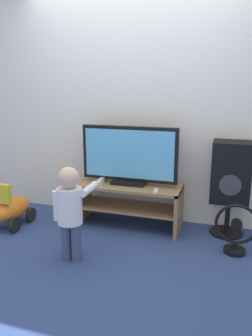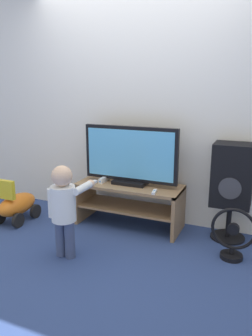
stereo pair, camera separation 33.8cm
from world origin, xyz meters
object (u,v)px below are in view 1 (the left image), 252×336
at_px(remote_primary, 156,191).
at_px(ride_on_toy, 12,209).
at_px(floor_fan, 236,231).
at_px(television, 129,156).
at_px(child, 71,206).
at_px(speaker_tower, 231,175).
at_px(game_console, 102,180).

height_order(remote_primary, ride_on_toy, ride_on_toy).
height_order(remote_primary, floor_fan, remote_primary).
relative_size(television, child, 1.23).
bearing_deg(remote_primary, speaker_tower, 20.79).
bearing_deg(ride_on_toy, floor_fan, 2.56).
distance_m(remote_primary, ride_on_toy, 1.59).
bearing_deg(ride_on_toy, remote_primary, 8.76).
distance_m(game_console, child, 0.84).
height_order(speaker_tower, floor_fan, speaker_tower).
xyz_separation_m(remote_primary, speaker_tower, (0.70, 0.27, 0.16)).
relative_size(television, ride_on_toy, 1.94).
height_order(game_console, remote_primary, game_console).
distance_m(television, game_console, 0.41).
bearing_deg(game_console, child, -87.38).
height_order(child, speaker_tower, speaker_tower).
bearing_deg(speaker_tower, television, -175.47).
bearing_deg(floor_fan, television, 164.10).
height_order(game_console, floor_fan, game_console).
xyz_separation_m(child, floor_fan, (1.38, 0.55, -0.28)).
relative_size(speaker_tower, ride_on_toy, 1.82).
relative_size(remote_primary, ride_on_toy, 0.25).
distance_m(child, floor_fan, 1.51).
relative_size(remote_primary, speaker_tower, 0.14).
distance_m(speaker_tower, ride_on_toy, 2.35).
bearing_deg(speaker_tower, ride_on_toy, -167.35).
distance_m(television, floor_fan, 1.29).
distance_m(remote_primary, speaker_tower, 0.77).
xyz_separation_m(child, speaker_tower, (1.30, 0.95, 0.14)).
height_order(remote_primary, speaker_tower, speaker_tower).
distance_m(television, child, 0.95).
distance_m(remote_primary, child, 0.91).
bearing_deg(television, game_console, -173.74).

